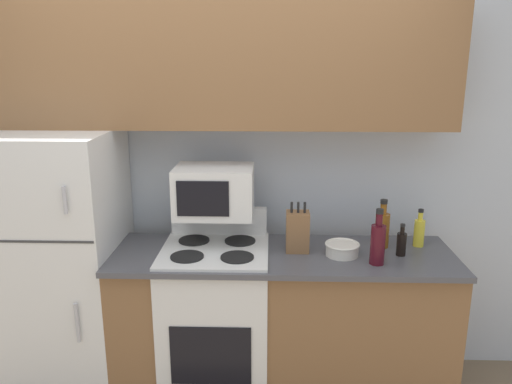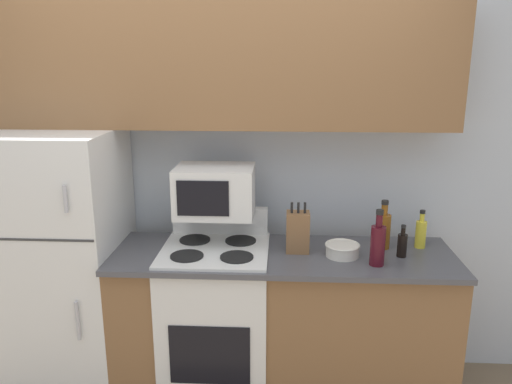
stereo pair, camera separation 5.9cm
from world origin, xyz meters
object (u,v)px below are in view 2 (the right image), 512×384
Objects in this scene: refrigerator at (61,265)px; bottle_whiskey at (383,229)px; bottle_cooking_spray at (421,233)px; bottle_wine_red at (378,244)px; knife_block at (298,232)px; bowl at (342,249)px; microwave at (215,191)px; stove at (217,322)px; bottle_soy_sauce at (402,244)px.

refrigerator is 5.68× the size of bottle_whiskey.
bottle_cooking_spray is 0.22m from bottle_whiskey.
bottle_whiskey is 0.93× the size of bottle_wine_red.
knife_block is (1.39, -0.04, 0.25)m from refrigerator.
bowl is 0.49m from bottle_cooking_spray.
microwave is at bearing -179.36° from bottle_cooking_spray.
bottle_wine_red is at bearing -9.49° from stove.
knife_block is 1.30× the size of bottle_cooking_spray.
knife_block is 0.71m from bottle_cooking_spray.
bottle_wine_red is at bearing -22.54° from knife_block.
bottle_wine_red reaches higher than stove.
knife_block reaches higher than stove.
bottle_cooking_spray is 0.73× the size of bottle_wine_red.
bottle_whiskey reaches higher than bottle_cooking_spray.
bottle_wine_red is (0.88, -0.25, -0.20)m from microwave.
bottle_whiskey is at bearing -0.46° from microwave.
bowl is 0.63× the size of bottle_wine_red.
bottle_cooking_spray is at bearing 6.06° from stove.
microwave is 1.56× the size of bottle_whiskey.
microwave is at bearing 163.77° from bottle_wine_red.
refrigerator is 1.89m from bottle_whiskey.
knife_block is 1.02× the size of bottle_whiskey.
knife_block is 1.51× the size of bowl.
bottle_cooking_spray is at bearing 47.08° from bottle_soy_sauce.
bottle_cooking_spray reaches higher than bottle_soy_sauce.
refrigerator reaches higher than bottle_whiskey.
bottle_soy_sauce is (0.32, 0.01, 0.03)m from bowl.
bottle_whiskey is (1.87, 0.03, 0.25)m from refrigerator.
bottle_whiskey is 0.26m from bottle_wine_red.
stove reaches higher than bowl.
knife_block is 0.26m from bowl.
bottle_soy_sauce is (1.95, -0.09, 0.21)m from refrigerator.
microwave is 1.53× the size of knife_block.
microwave reaches higher than bottle_wine_red.
microwave reaches higher than knife_block.
bottle_wine_red is (1.80, -0.21, 0.25)m from refrigerator.
knife_block is (0.46, 0.02, 0.56)m from stove.
stove is at bearing -173.94° from bottle_cooking_spray.
bowl is 0.22m from bottle_wine_red.
refrigerator reaches higher than knife_block.
bowl is (0.24, -0.06, -0.08)m from knife_block.
bottle_wine_red is at bearing -137.38° from bottle_cooking_spray.
bowl is at bearing -2.72° from stove.
bottle_soy_sauce is at bearing 1.88° from bowl.
knife_block is at bearing 3.00° from stove.
stove is 3.96× the size of bottle_whiskey.
bowl is 0.32m from bottle_soy_sauce.
bottle_cooking_spray is at bearing 0.64° from microwave.
bottle_wine_red reaches higher than bottle_cooking_spray.
refrigerator is at bearing 177.31° from bottle_soy_sauce.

